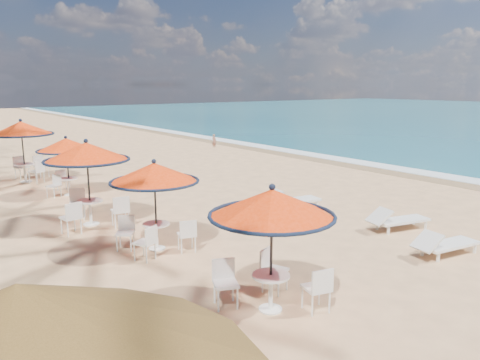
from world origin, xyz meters
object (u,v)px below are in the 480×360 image
(station_3, at_px, (65,150))
(lounger_near, at_px, (444,244))
(station_1, at_px, (154,184))
(station_2, at_px, (87,163))
(lounger_far, at_px, (289,200))
(lounger_mid, at_px, (396,219))
(palapa, at_px, (22,343))
(station_0, at_px, (272,218))
(station_4, at_px, (23,136))

(station_3, height_order, lounger_near, station_3)
(station_1, distance_m, station_2, 3.00)
(station_2, bearing_deg, lounger_far, -21.40)
(lounger_far, bearing_deg, station_1, -161.05)
(lounger_mid, bearing_deg, station_1, 171.41)
(palapa, bearing_deg, station_0, 30.58)
(station_3, distance_m, station_4, 3.48)
(station_1, bearing_deg, lounger_far, 8.62)
(station_1, xyz_separation_m, station_4, (-0.51, 10.47, 0.27))
(station_1, bearing_deg, lounger_mid, -23.16)
(palapa, bearing_deg, station_4, 77.52)
(station_0, bearing_deg, lounger_far, 44.49)
(lounger_mid, relative_size, lounger_far, 0.91)
(station_0, relative_size, lounger_near, 1.25)
(station_2, bearing_deg, lounger_near, -52.28)
(station_3, relative_size, lounger_near, 1.17)
(station_4, bearing_deg, palapa, -102.48)
(station_0, height_order, lounger_near, station_0)
(lounger_far, bearing_deg, station_3, 138.39)
(station_0, bearing_deg, station_1, 93.21)
(station_3, bearing_deg, lounger_near, -66.28)
(station_0, distance_m, station_3, 11.01)
(station_3, height_order, station_4, station_4)
(station_1, height_order, station_2, station_2)
(lounger_mid, xyz_separation_m, palapa, (-10.24, -4.08, 1.91))
(lounger_mid, bearing_deg, station_4, 130.95)
(station_2, bearing_deg, station_3, 81.08)
(station_2, distance_m, station_3, 4.16)
(station_4, relative_size, palapa, 0.74)
(station_3, xyz_separation_m, station_4, (-0.61, 3.41, 0.25))
(station_0, xyz_separation_m, station_2, (-0.76, 6.90, 0.12))
(station_0, distance_m, lounger_near, 5.11)
(station_0, height_order, station_4, station_4)
(station_1, distance_m, station_4, 10.48)
(station_1, relative_size, lounger_far, 1.07)
(station_4, height_order, lounger_mid, station_4)
(lounger_far, bearing_deg, palapa, -131.26)
(station_0, distance_m, palapa, 5.27)
(station_3, relative_size, lounger_far, 1.04)
(station_1, relative_size, palapa, 0.64)
(station_4, distance_m, lounger_near, 15.97)
(station_1, distance_m, lounger_near, 6.88)
(station_0, distance_m, lounger_mid, 6.05)
(station_0, bearing_deg, station_3, 90.63)
(palapa, bearing_deg, station_2, 68.63)
(station_0, xyz_separation_m, lounger_mid, (5.73, 1.41, -1.36))
(station_3, bearing_deg, station_1, -90.83)
(station_2, relative_size, lounger_far, 1.19)
(station_0, xyz_separation_m, lounger_far, (4.81, 4.72, -1.33))
(lounger_mid, height_order, palapa, palapa)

